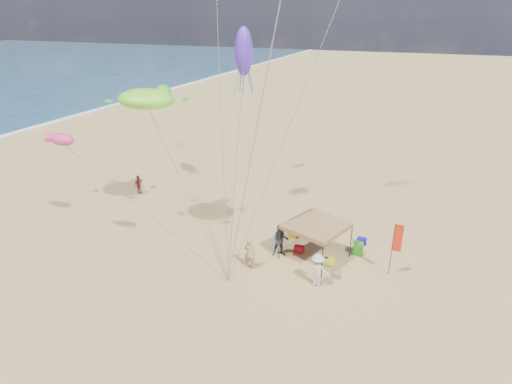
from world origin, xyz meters
The scene contains 18 objects.
ground centered at (0.00, 0.00, 0.00)m, with size 280.00×280.00×0.00m, color tan.
canopy_tent centered at (2.92, 4.36, 2.88)m, with size 5.29×5.29×3.47m.
feather_flag centered at (7.05, 4.24, 1.98)m, with size 0.45×0.06×2.97m.
cooler_red centered at (1.96, 4.60, 0.19)m, with size 0.54×0.38×0.38m, color red.
cooler_blue centered at (5.08, 6.86, 0.19)m, with size 0.54×0.38×0.38m, color #14118F.
bag_navy centered at (3.45, 4.02, 0.18)m, with size 0.36×0.36×0.60m, color #0B1534.
bag_orange centered at (0.99, 7.98, 0.18)m, with size 0.36×0.36×0.60m, color red.
chair_green centered at (5.07, 5.64, 0.35)m, with size 0.50×0.50×0.70m, color #288A19.
chair_yellow centered at (1.13, 6.19, 0.35)m, with size 0.50×0.50×0.70m, color gold.
crate_grey centered at (4.50, 2.91, 0.14)m, with size 0.34×0.30×0.28m, color slate.
beach_cart centered at (3.64, 4.02, 0.20)m, with size 0.90×0.50×0.24m, color #FFFE1C.
person_near_a centered at (0.00, 2.11, 0.87)m, with size 0.63×0.42×1.74m, color tan.
person_near_b centered at (1.09, 3.90, 0.94)m, with size 0.92×0.71×1.88m, color #363B49.
person_near_c centered at (3.70, 1.89, 0.87)m, with size 1.13×0.65×1.75m, color beige.
person_far_a centered at (-11.52, 8.15, 0.73)m, with size 0.86×0.36×1.46m, color #A53F3F.
turtle_kite centered at (-7.31, 4.44, 7.98)m, with size 3.38×2.70×1.13m, color #7DEE2C.
fish_kite centered at (-10.90, 1.40, 6.03)m, with size 1.58×0.79×0.70m, color #ED377A.
squid_kite centered at (-3.36, 9.24, 10.29)m, with size 1.12×1.12×2.91m, color #572AD0.
Camera 1 is at (7.61, -15.56, 12.50)m, focal length 29.86 mm.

